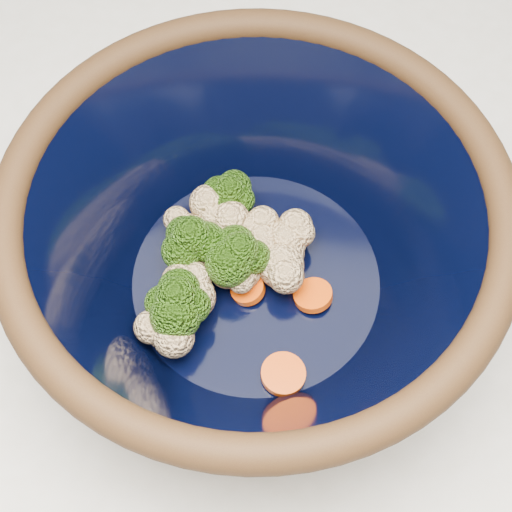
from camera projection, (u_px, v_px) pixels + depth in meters
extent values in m
cube|color=beige|center=(223.00, 488.00, 0.93)|extent=(1.20, 1.20, 0.90)
cylinder|color=black|center=(256.00, 294.00, 0.56)|extent=(0.20, 0.20, 0.01)
torus|color=black|center=(256.00, 204.00, 0.45)|extent=(0.34, 0.34, 0.02)
cylinder|color=black|center=(256.00, 279.00, 0.54)|extent=(0.19, 0.19, 0.00)
cylinder|color=#608442|center=(231.00, 207.00, 0.56)|extent=(0.01, 0.01, 0.02)
ellipsoid|color=#376813|center=(230.00, 192.00, 0.54)|extent=(0.04, 0.04, 0.03)
cylinder|color=#608442|center=(240.00, 269.00, 0.53)|extent=(0.01, 0.01, 0.02)
ellipsoid|color=#376813|center=(240.00, 252.00, 0.51)|extent=(0.04, 0.04, 0.04)
cylinder|color=#608442|center=(180.00, 315.00, 0.51)|extent=(0.01, 0.01, 0.02)
ellipsoid|color=#376813|center=(176.00, 299.00, 0.49)|extent=(0.05, 0.05, 0.04)
cylinder|color=#608442|center=(194.00, 255.00, 0.54)|extent=(0.01, 0.01, 0.02)
ellipsoid|color=#376813|center=(191.00, 237.00, 0.51)|extent=(0.05, 0.05, 0.04)
sphere|color=beige|center=(241.00, 270.00, 0.52)|extent=(0.03, 0.03, 0.03)
sphere|color=beige|center=(193.00, 259.00, 0.53)|extent=(0.03, 0.03, 0.03)
sphere|color=beige|center=(168.00, 329.00, 0.50)|extent=(0.03, 0.03, 0.03)
sphere|color=beige|center=(285.00, 241.00, 0.54)|extent=(0.03, 0.03, 0.03)
sphere|color=beige|center=(217.00, 219.00, 0.54)|extent=(0.03, 0.03, 0.03)
sphere|color=beige|center=(261.00, 239.00, 0.54)|extent=(0.03, 0.03, 0.03)
sphere|color=beige|center=(186.00, 232.00, 0.54)|extent=(0.03, 0.03, 0.03)
sphere|color=beige|center=(236.00, 251.00, 0.53)|extent=(0.03, 0.03, 0.03)
sphere|color=beige|center=(286.00, 253.00, 0.53)|extent=(0.03, 0.03, 0.03)
sphere|color=beige|center=(281.00, 266.00, 0.52)|extent=(0.03, 0.03, 0.03)
sphere|color=beige|center=(192.00, 297.00, 0.51)|extent=(0.03, 0.03, 0.03)
cylinder|color=#EC4C0A|center=(313.00, 295.00, 0.53)|extent=(0.03, 0.03, 0.01)
cylinder|color=#EC4C0A|center=(248.00, 289.00, 0.53)|extent=(0.03, 0.03, 0.01)
cylinder|color=#EC4C0A|center=(245.00, 279.00, 0.53)|extent=(0.03, 0.03, 0.01)
cylinder|color=#EC4C0A|center=(283.00, 374.00, 0.50)|extent=(0.03, 0.03, 0.01)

